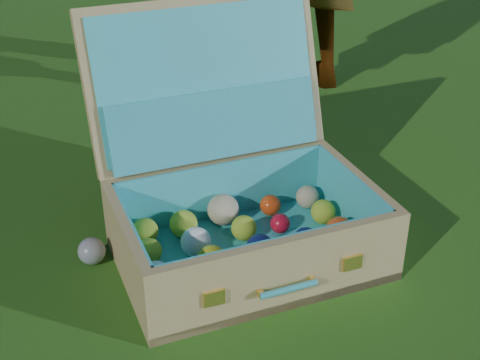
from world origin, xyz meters
The scene contains 3 objects.
ground centered at (0.00, 0.00, 0.00)m, with size 60.00×60.00×0.00m, color #215114.
stray_ball centered at (-0.49, 0.02, 0.03)m, with size 0.06×0.06×0.06m, color teal.
suitcase centered at (-0.15, 0.02, 0.16)m, with size 0.66×0.63×0.55m.
Camera 1 is at (-0.48, -1.30, 0.94)m, focal length 50.00 mm.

